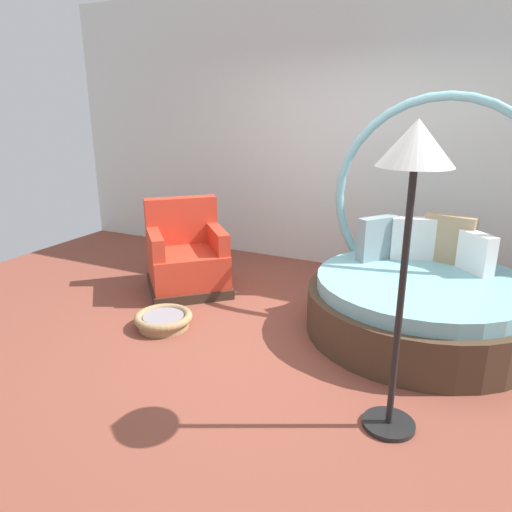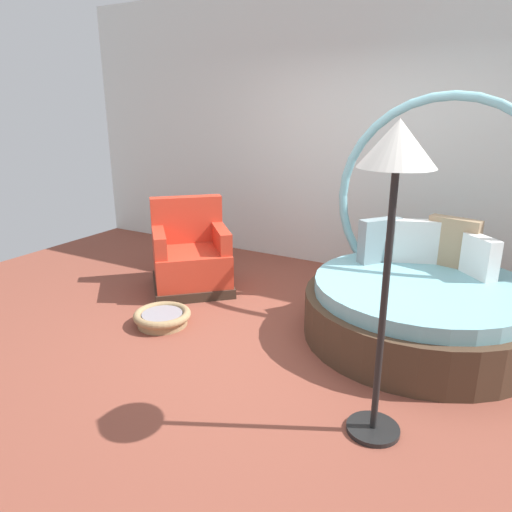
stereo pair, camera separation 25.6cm
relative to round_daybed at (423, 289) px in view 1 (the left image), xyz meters
name	(u,v)px [view 1 (the left image)]	position (x,y,z in m)	size (l,w,h in m)	color
ground_plane	(286,340)	(-0.96, -0.71, -0.38)	(8.00, 8.00, 0.02)	brown
back_wall	(363,132)	(-0.96, 1.42, 1.22)	(8.00, 0.12, 3.18)	silver
round_daybed	(423,289)	(0.00, 0.00, 0.00)	(1.91, 1.91, 2.00)	#473323
red_armchair	(187,259)	(-2.36, -0.11, -0.04)	(1.13, 1.13, 0.94)	#38281E
pet_basket	(163,320)	(-2.03, -0.98, -0.30)	(0.51, 0.51, 0.13)	#9E7F56
floor_lamp	(413,176)	(0.03, -1.48, 1.16)	(0.40, 0.40, 1.82)	black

